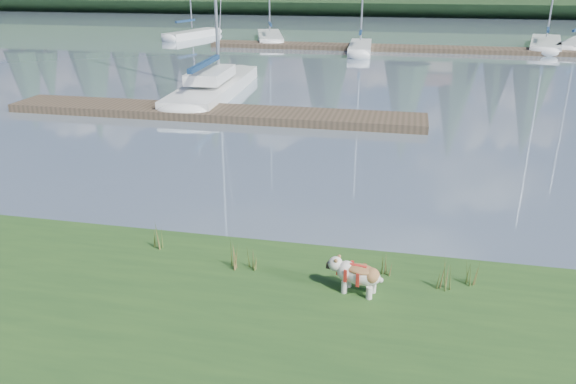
# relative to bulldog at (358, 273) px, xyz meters

# --- Properties ---
(ground) EXTENTS (200.00, 200.00, 0.00)m
(ground) POSITION_rel_bulldog_xyz_m (-2.63, 33.01, -0.69)
(ground) COLOR #7E92A5
(ground) RESTS_ON ground
(bulldog) EXTENTS (0.92, 0.49, 0.54)m
(bulldog) POSITION_rel_bulldog_xyz_m (0.00, 0.00, 0.00)
(bulldog) COLOR silver
(bulldog) RESTS_ON bank
(sailboat_main) EXTENTS (2.66, 10.43, 14.69)m
(sailboat_main) POSITION_rel_bulldog_xyz_m (-7.93, 16.76, -0.27)
(sailboat_main) COLOR white
(sailboat_main) RESTS_ON ground
(dock_near) EXTENTS (16.00, 2.00, 0.30)m
(dock_near) POSITION_rel_bulldog_xyz_m (-6.63, 12.01, -0.54)
(dock_near) COLOR #4C3D2C
(dock_near) RESTS_ON ground
(dock_far) EXTENTS (26.00, 2.20, 0.30)m
(dock_far) POSITION_rel_bulldog_xyz_m (-0.63, 33.01, -0.54)
(dock_far) COLOR #4C3D2C
(dock_far) RESTS_ON ground
(sailboat_bg_0) EXTENTS (3.16, 7.29, 10.48)m
(sailboat_bg_0) POSITION_rel_bulldog_xyz_m (-17.09, 38.28, -0.36)
(sailboat_bg_0) COLOR white
(sailboat_bg_0) RESTS_ON ground
(sailboat_bg_1) EXTENTS (4.10, 8.98, 13.09)m
(sailboat_bg_1) POSITION_rel_bulldog_xyz_m (-10.59, 37.43, -0.36)
(sailboat_bg_1) COLOR white
(sailboat_bg_1) RESTS_ON ground
(sailboat_bg_2) EXTENTS (1.82, 7.23, 10.85)m
(sailboat_bg_2) POSITION_rel_bulldog_xyz_m (-2.80, 32.13, -0.36)
(sailboat_bg_2) COLOR white
(sailboat_bg_2) RESTS_ON ground
(sailboat_bg_3) EXTENTS (3.81, 9.92, 14.10)m
(sailboat_bg_3) POSITION_rel_bulldog_xyz_m (10.23, 37.27, -0.37)
(sailboat_bg_3) COLOR white
(sailboat_bg_3) RESTS_ON ground
(weed_0) EXTENTS (0.17, 0.14, 0.56)m
(weed_0) POSITION_rel_bulldog_xyz_m (-2.15, 0.31, -0.10)
(weed_0) COLOR #475B23
(weed_0) RESTS_ON bank
(weed_1) EXTENTS (0.17, 0.14, 0.46)m
(weed_1) POSITION_rel_bulldog_xyz_m (-1.83, 0.39, -0.15)
(weed_1) COLOR #475B23
(weed_1) RESTS_ON bank
(weed_2) EXTENTS (0.17, 0.14, 0.62)m
(weed_2) POSITION_rel_bulldog_xyz_m (1.35, 0.41, -0.08)
(weed_2) COLOR #475B23
(weed_2) RESTS_ON bank
(weed_3) EXTENTS (0.17, 0.14, 0.61)m
(weed_3) POSITION_rel_bulldog_xyz_m (-3.74, 0.76, -0.08)
(weed_3) COLOR #475B23
(weed_3) RESTS_ON bank
(weed_4) EXTENTS (0.17, 0.14, 0.43)m
(weed_4) POSITION_rel_bulldog_xyz_m (0.45, 0.70, -0.16)
(weed_4) COLOR #475B23
(weed_4) RESTS_ON bank
(weed_5) EXTENTS (0.17, 0.14, 0.57)m
(weed_5) POSITION_rel_bulldog_xyz_m (1.82, 0.63, -0.10)
(weed_5) COLOR #475B23
(weed_5) RESTS_ON bank
(mud_lip) EXTENTS (60.00, 0.50, 0.14)m
(mud_lip) POSITION_rel_bulldog_xyz_m (-2.63, 1.41, -0.62)
(mud_lip) COLOR #33281C
(mud_lip) RESTS_ON ground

